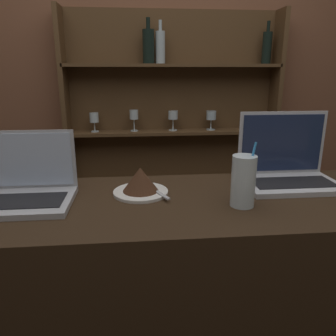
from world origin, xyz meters
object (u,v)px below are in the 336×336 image
object	(u,v)px
cake_plate	(141,182)
water_glass	(243,181)
laptop_far	(287,167)
laptop_near	(26,187)

from	to	relation	value
cake_plate	water_glass	distance (m)	0.34
laptop_far	cake_plate	distance (m)	0.54
cake_plate	water_glass	size ratio (longest dim) A/B	0.93
water_glass	cake_plate	bearing A→B (deg)	156.91
cake_plate	water_glass	bearing A→B (deg)	-23.09
cake_plate	water_glass	world-z (taller)	water_glass
laptop_near	laptop_far	bearing A→B (deg)	5.66
laptop_far	water_glass	distance (m)	0.30
laptop_far	water_glass	size ratio (longest dim) A/B	1.69
laptop_far	cake_plate	xyz separation A→B (m)	(-0.54, -0.06, -0.02)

